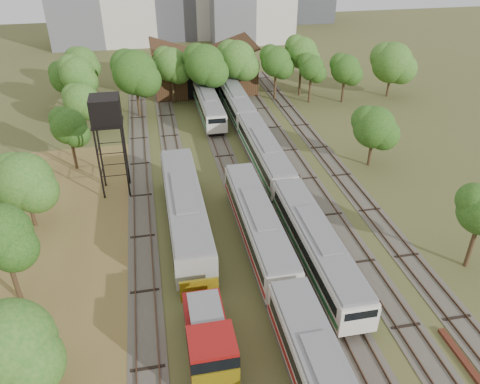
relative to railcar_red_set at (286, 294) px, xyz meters
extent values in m
plane|color=#475123|center=(2.00, -6.15, -1.88)|extent=(240.00, 240.00, 0.00)
cube|color=brown|center=(-16.00, 1.85, -1.86)|extent=(14.00, 60.00, 0.04)
cube|color=#4C473D|center=(-10.00, 18.85, -1.85)|extent=(2.60, 80.00, 0.06)
cube|color=#472D1E|center=(-10.72, 18.85, -1.76)|extent=(0.08, 80.00, 0.14)
cube|color=#472D1E|center=(-9.28, 18.85, -1.76)|extent=(0.08, 80.00, 0.14)
cube|color=#4C473D|center=(-6.00, 18.85, -1.85)|extent=(2.60, 80.00, 0.06)
cube|color=#472D1E|center=(-6.72, 18.85, -1.76)|extent=(0.08, 80.00, 0.14)
cube|color=#472D1E|center=(-5.28, 18.85, -1.76)|extent=(0.08, 80.00, 0.14)
cube|color=#4C473D|center=(0.00, 18.85, -1.85)|extent=(2.60, 80.00, 0.06)
cube|color=#472D1E|center=(-0.72, 18.85, -1.76)|extent=(0.08, 80.00, 0.14)
cube|color=#472D1E|center=(0.72, 18.85, -1.76)|extent=(0.08, 80.00, 0.14)
cube|color=#4C473D|center=(4.00, 18.85, -1.85)|extent=(2.60, 80.00, 0.06)
cube|color=#472D1E|center=(3.28, 18.85, -1.76)|extent=(0.08, 80.00, 0.14)
cube|color=#472D1E|center=(4.72, 18.85, -1.76)|extent=(0.08, 80.00, 0.14)
cube|color=#4C473D|center=(8.00, 18.85, -1.85)|extent=(2.60, 80.00, 0.06)
cube|color=#472D1E|center=(7.28, 18.85, -1.76)|extent=(0.08, 80.00, 0.14)
cube|color=#472D1E|center=(8.72, 18.85, -1.76)|extent=(0.08, 80.00, 0.14)
cube|color=#4C473D|center=(12.00, 18.85, -1.85)|extent=(2.60, 80.00, 0.06)
cube|color=#472D1E|center=(11.28, 18.85, -1.76)|extent=(0.08, 80.00, 0.14)
cube|color=#472D1E|center=(12.72, 18.85, -1.76)|extent=(0.08, 80.00, 0.14)
cube|color=slate|center=(0.00, -8.69, 1.50)|extent=(2.59, 16.66, 0.35)
cube|color=black|center=(0.00, 8.81, -1.49)|extent=(2.14, 15.64, 0.78)
cube|color=silver|center=(0.00, 8.81, 0.11)|extent=(2.82, 17.00, 2.43)
cube|color=black|center=(0.00, 8.81, 0.40)|extent=(2.88, 15.64, 0.83)
cube|color=slate|center=(0.00, 8.81, 1.50)|extent=(2.59, 16.66, 0.35)
cube|color=maroon|center=(0.00, 8.81, -0.57)|extent=(2.88, 16.66, 0.44)
cube|color=black|center=(4.00, 4.99, -1.50)|extent=(2.08, 15.64, 0.76)
cube|color=silver|center=(4.00, 4.99, 0.06)|extent=(2.75, 17.00, 2.37)
cube|color=black|center=(4.00, 4.99, 0.35)|extent=(2.81, 15.64, 0.80)
cube|color=slate|center=(4.00, 4.99, 1.42)|extent=(2.53, 16.66, 0.34)
cube|color=#175C2E|center=(4.00, 4.99, -0.60)|extent=(2.81, 16.66, 0.43)
cube|color=silver|center=(4.00, -3.46, -0.06)|extent=(2.79, 0.25, 2.13)
cube|color=black|center=(4.00, 22.49, -1.50)|extent=(2.08, 15.64, 0.76)
cube|color=silver|center=(4.00, 22.49, 0.06)|extent=(2.75, 17.00, 2.37)
cube|color=black|center=(4.00, 22.49, 0.35)|extent=(2.81, 15.64, 0.80)
cube|color=slate|center=(4.00, 22.49, 1.42)|extent=(2.53, 16.66, 0.34)
cube|color=#175C2E|center=(4.00, 22.49, -0.60)|extent=(2.81, 16.66, 0.43)
cube|color=black|center=(4.00, 39.99, -1.50)|extent=(2.08, 15.64, 0.76)
cube|color=silver|center=(4.00, 39.99, 0.06)|extent=(2.75, 17.00, 2.37)
cube|color=black|center=(4.00, 39.99, 0.35)|extent=(2.81, 15.64, 0.80)
cube|color=slate|center=(4.00, 39.99, 1.42)|extent=(2.53, 16.66, 0.34)
cube|color=#175C2E|center=(4.00, 39.99, -0.60)|extent=(2.81, 16.66, 0.43)
cube|color=black|center=(0.00, 39.35, -1.51)|extent=(2.03, 14.72, 0.74)
cube|color=silver|center=(0.00, 39.35, 0.01)|extent=(2.67, 16.00, 2.30)
cube|color=black|center=(0.00, 39.35, 0.29)|extent=(2.73, 14.72, 0.78)
cube|color=slate|center=(0.00, 39.35, 1.33)|extent=(2.46, 15.68, 0.33)
cube|color=#175C2E|center=(0.00, 39.35, -0.63)|extent=(2.73, 15.68, 0.41)
cube|color=silver|center=(0.00, 31.40, -0.10)|extent=(2.71, 0.25, 2.07)
cube|color=black|center=(-6.00, -2.09, -1.41)|extent=(2.29, 7.20, 0.94)
cube|color=maroon|center=(-6.00, -1.29, -0.16)|extent=(2.60, 4.40, 1.56)
cube|color=maroon|center=(-6.00, -4.69, 0.47)|extent=(2.81, 2.71, 2.81)
cube|color=black|center=(-6.00, -4.69, 1.14)|extent=(2.86, 2.76, 0.94)
cube|color=gold|center=(-6.00, -6.04, -0.21)|extent=(2.81, 0.20, 1.87)
cube|color=gold|center=(-6.00, 1.86, -0.21)|extent=(2.81, 0.20, 1.87)
cube|color=slate|center=(-6.00, -2.09, 1.56)|extent=(2.08, 3.60, 0.21)
cube|color=black|center=(-6.00, 11.91, -1.44)|extent=(2.42, 16.56, 0.88)
cube|color=gray|center=(-6.00, 11.91, 0.38)|extent=(3.19, 18.00, 2.75)
cube|color=black|center=(-6.00, 11.91, 0.71)|extent=(3.25, 16.56, 0.94)
cube|color=slate|center=(-6.00, 11.91, 1.96)|extent=(2.94, 17.64, 0.40)
cylinder|color=black|center=(-13.64, 19.13, 1.89)|extent=(0.19, 0.19, 7.53)
cylinder|color=black|center=(-11.10, 19.13, 1.89)|extent=(0.19, 0.19, 7.53)
cylinder|color=black|center=(-13.64, 21.67, 1.89)|extent=(0.19, 0.19, 7.53)
cylinder|color=black|center=(-11.10, 21.67, 1.89)|extent=(0.19, 0.19, 7.53)
cube|color=black|center=(-12.37, 20.40, 5.75)|extent=(2.96, 2.96, 0.20)
cube|color=black|center=(-12.37, 20.40, 7.12)|extent=(2.82, 2.82, 2.54)
cube|color=#592719|center=(10.20, -7.45, -1.76)|extent=(0.46, 7.31, 0.24)
cube|color=#362013|center=(1.00, 51.85, 0.87)|extent=(16.00, 11.00, 5.50)
cube|color=#362013|center=(-3.00, 51.85, 4.22)|extent=(8.45, 11.55, 2.96)
cube|color=#362013|center=(5.00, 51.85, 4.22)|extent=(8.45, 11.55, 2.96)
cube|color=black|center=(1.00, 46.40, 0.32)|extent=(6.40, 0.15, 4.12)
cylinder|color=#382616|center=(-17.34, -3.45, -0.20)|extent=(0.36, 0.36, 3.36)
sphere|color=#164612|center=(-17.34, -3.45, 2.40)|extent=(5.47, 5.47, 5.47)
cylinder|color=#382616|center=(-19.25, 5.40, 0.47)|extent=(0.36, 0.36, 4.70)
sphere|color=#164612|center=(-19.25, 5.40, 4.11)|extent=(4.42, 4.42, 4.42)
cylinder|color=#382616|center=(-19.80, 15.42, -0.03)|extent=(0.36, 0.36, 3.70)
sphere|color=#164612|center=(-19.80, 15.42, 2.83)|extent=(5.22, 5.22, 5.22)
cylinder|color=#382616|center=(-17.05, 26.42, 0.16)|extent=(0.36, 0.36, 4.07)
sphere|color=#164612|center=(-17.05, 26.42, 3.30)|extent=(3.88, 3.88, 3.88)
cylinder|color=#382616|center=(-16.77, 37.16, -0.22)|extent=(0.36, 0.36, 3.31)
sphere|color=#164612|center=(-16.77, 37.16, 2.34)|extent=(4.66, 4.66, 4.66)
cylinder|color=#382616|center=(-19.65, 46.72, -0.05)|extent=(0.36, 0.36, 3.65)
sphere|color=#164612|center=(-19.65, 46.72, 2.76)|extent=(4.70, 4.70, 4.70)
cylinder|color=#382616|center=(-18.11, 54.61, -0.09)|extent=(0.36, 0.36, 3.57)
sphere|color=#164612|center=(-18.11, 54.61, 2.66)|extent=(5.05, 5.05, 5.05)
cylinder|color=#382616|center=(-17.35, 42.09, 0.63)|extent=(0.36, 0.36, 5.01)
sphere|color=#164612|center=(-17.35, 42.09, 4.50)|extent=(4.71, 4.71, 4.71)
cylinder|color=#382616|center=(-9.72, 41.32, 0.62)|extent=(0.36, 0.36, 5.01)
sphere|color=#164612|center=(-9.72, 41.32, 4.49)|extent=(6.16, 6.16, 6.16)
cylinder|color=#382616|center=(-4.46, 45.89, 0.43)|extent=(0.36, 0.36, 4.61)
sphere|color=#164612|center=(-4.46, 45.89, 4.00)|extent=(5.00, 5.00, 5.00)
cylinder|color=#382616|center=(0.17, 42.79, 0.66)|extent=(0.36, 0.36, 5.07)
sphere|color=#164612|center=(0.17, 42.79, 4.58)|extent=(5.78, 5.78, 5.78)
cylinder|color=#382616|center=(5.43, 45.79, 0.52)|extent=(0.36, 0.36, 4.79)
sphere|color=#164612|center=(5.43, 45.79, 4.22)|extent=(5.72, 5.72, 5.72)
cylinder|color=#382616|center=(11.11, 44.16, 0.47)|extent=(0.36, 0.36, 4.69)
sphere|color=#164612|center=(11.11, 44.16, 4.10)|extent=(4.54, 4.54, 4.54)
cylinder|color=#382616|center=(15.53, 45.46, 0.76)|extent=(0.36, 0.36, 5.28)
sphere|color=#164612|center=(15.53, 45.46, 4.84)|extent=(4.78, 4.78, 4.78)
cylinder|color=#382616|center=(21.03, 41.10, 0.14)|extent=(0.36, 0.36, 4.04)
sphere|color=#164612|center=(21.03, 41.10, 3.26)|extent=(4.34, 4.34, 4.34)
cylinder|color=#382616|center=(29.08, 42.14, 0.22)|extent=(0.36, 0.36, 4.19)
sphere|color=#164612|center=(29.08, 42.14, 3.46)|extent=(6.19, 6.19, 6.19)
cylinder|color=#382616|center=(16.15, 2.19, 0.26)|extent=(0.36, 0.36, 4.27)
cylinder|color=#382616|center=(16.03, 20.63, -0.03)|extent=(0.36, 0.36, 3.70)
sphere|color=#164612|center=(16.03, 20.63, 2.82)|extent=(4.69, 4.69, 4.69)
cylinder|color=#382616|center=(16.02, 42.02, 0.23)|extent=(0.36, 0.36, 4.21)
sphere|color=#164612|center=(16.02, 42.02, 3.48)|extent=(3.77, 3.77, 3.77)
camera|label=1|loc=(-8.15, -23.63, 23.27)|focal=35.00mm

